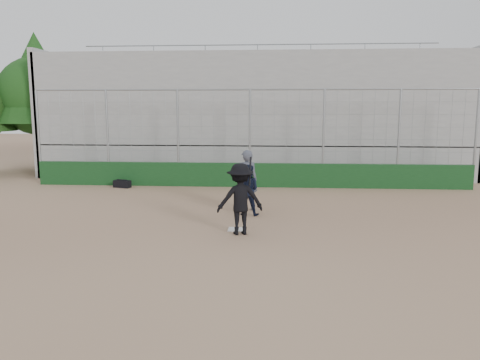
# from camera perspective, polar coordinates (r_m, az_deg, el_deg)

# --- Properties ---
(ground) EXTENTS (90.00, 90.00, 0.00)m
(ground) POSITION_cam_1_polar(r_m,az_deg,el_deg) (12.71, -0.46, -6.10)
(ground) COLOR #836047
(ground) RESTS_ON ground
(home_plate) EXTENTS (0.44, 0.44, 0.02)m
(home_plate) POSITION_cam_1_polar(r_m,az_deg,el_deg) (12.71, -0.46, -6.05)
(home_plate) COLOR white
(home_plate) RESTS_ON ground
(backstop) EXTENTS (18.10, 0.25, 4.04)m
(backstop) POSITION_cam_1_polar(r_m,az_deg,el_deg) (19.41, 1.21, 1.97)
(backstop) COLOR #123917
(backstop) RESTS_ON ground
(bleachers) EXTENTS (20.25, 6.70, 6.98)m
(bleachers) POSITION_cam_1_polar(r_m,az_deg,el_deg) (24.22, 1.84, 7.99)
(bleachers) COLOR gray
(bleachers) RESTS_ON ground
(tree_left) EXTENTS (4.48, 4.48, 7.00)m
(tree_left) POSITION_cam_1_polar(r_m,az_deg,el_deg) (26.18, -23.52, 10.54)
(tree_left) COLOR #392214
(tree_left) RESTS_ON ground
(batter_at_plate) EXTENTS (1.33, 0.97, 2.00)m
(batter_at_plate) POSITION_cam_1_polar(r_m,az_deg,el_deg) (12.12, 0.01, -2.33)
(batter_at_plate) COLOR black
(batter_at_plate) RESTS_ON ground
(catcher_crouched) EXTENTS (0.85, 0.71, 1.07)m
(catcher_crouched) POSITION_cam_1_polar(r_m,az_deg,el_deg) (14.29, 0.87, -2.23)
(catcher_crouched) COLOR black
(catcher_crouched) RESTS_ON ground
(umpire) EXTENTS (0.79, 0.61, 1.76)m
(umpire) POSITION_cam_1_polar(r_m,az_deg,el_deg) (14.93, 0.79, -0.41)
(umpire) COLOR #464B59
(umpire) RESTS_ON ground
(equipment_bag) EXTENTS (0.76, 0.49, 0.34)m
(equipment_bag) POSITION_cam_1_polar(r_m,az_deg,el_deg) (19.92, -14.17, -0.46)
(equipment_bag) COLOR black
(equipment_bag) RESTS_ON ground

